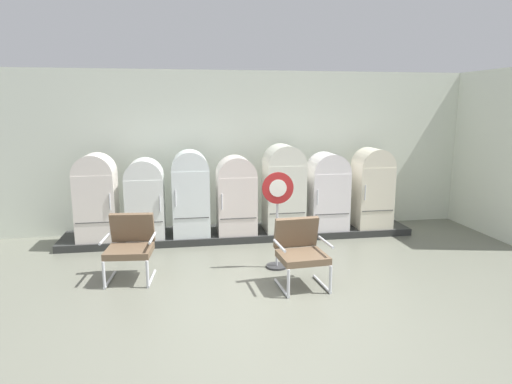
{
  "coord_description": "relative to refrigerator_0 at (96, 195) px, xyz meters",
  "views": [
    {
      "loc": [
        -1.03,
        -4.87,
        2.41
      ],
      "look_at": [
        0.25,
        2.75,
        0.89
      ],
      "focal_mm": 31.09,
      "sensor_mm": 36.0,
      "label": 1
    }
  ],
  "objects": [
    {
      "name": "ground",
      "position": [
        2.5,
        -2.9,
        -0.93
      ],
      "size": [
        12.0,
        10.0,
        0.05
      ],
      "primitive_type": "cube",
      "color": "slate"
    },
    {
      "name": "display_plinth",
      "position": [
        2.5,
        0.12,
        -0.84
      ],
      "size": [
        6.36,
        0.95,
        0.13
      ],
      "primitive_type": "cube",
      "color": "#2C2D2C",
      "rests_on": "ground"
    },
    {
      "name": "armchair_right",
      "position": [
        3.0,
        -2.25,
        -0.4
      ],
      "size": [
        0.72,
        0.7,
        0.91
      ],
      "color": "silver",
      "rests_on": "ground"
    },
    {
      "name": "back_wall",
      "position": [
        2.5,
        0.76,
        0.63
      ],
      "size": [
        11.76,
        0.12,
        3.05
      ],
      "color": "silver",
      "rests_on": "ground"
    },
    {
      "name": "refrigerator_6",
      "position": [
        5.0,
        -0.01,
        0.01
      ],
      "size": [
        0.66,
        0.62,
        1.5
      ],
      "color": "beige",
      "rests_on": "display_plinth"
    },
    {
      "name": "refrigerator_0",
      "position": [
        0.0,
        0.0,
        0.0
      ],
      "size": [
        0.66,
        0.65,
        1.48
      ],
      "color": "silver",
      "rests_on": "display_plinth"
    },
    {
      "name": "refrigerator_1",
      "position": [
        0.81,
        0.01,
        -0.06
      ],
      "size": [
        0.65,
        0.66,
        1.38
      ],
      "color": "white",
      "rests_on": "display_plinth"
    },
    {
      "name": "side_wall_right",
      "position": [
        7.16,
        -0.43,
        0.61
      ],
      "size": [
        0.16,
        2.2,
        3.05
      ],
      "color": "silver",
      "rests_on": "ground"
    },
    {
      "name": "refrigerator_4",
      "position": [
        3.29,
        0.02,
        0.06
      ],
      "size": [
        0.7,
        0.68,
        1.58
      ],
      "color": "silver",
      "rests_on": "display_plinth"
    },
    {
      "name": "refrigerator_2",
      "position": [
        1.6,
        0.02,
        0.02
      ],
      "size": [
        0.64,
        0.69,
        1.5
      ],
      "color": "white",
      "rests_on": "display_plinth"
    },
    {
      "name": "sign_stand",
      "position": [
        2.83,
        -1.56,
        -0.18
      ],
      "size": [
        0.47,
        0.32,
        1.46
      ],
      "color": "#2D2D30",
      "rests_on": "ground"
    },
    {
      "name": "refrigerator_3",
      "position": [
        2.41,
        -0.01,
        -0.05
      ],
      "size": [
        0.69,
        0.62,
        1.4
      ],
      "color": "silver",
      "rests_on": "display_plinth"
    },
    {
      "name": "armchair_left",
      "position": [
        0.72,
        -1.62,
        -0.4
      ],
      "size": [
        0.73,
        0.71,
        0.91
      ],
      "color": "silver",
      "rests_on": "ground"
    },
    {
      "name": "refrigerator_5",
      "position": [
        4.12,
        -0.0,
        -0.04
      ],
      "size": [
        0.7,
        0.64,
        1.42
      ],
      "color": "white",
      "rests_on": "display_plinth"
    }
  ]
}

